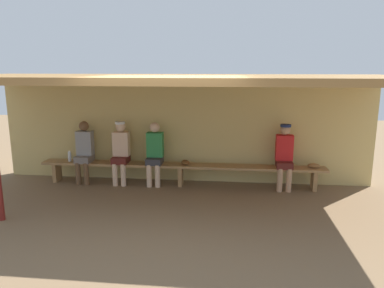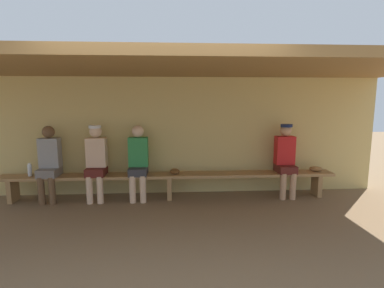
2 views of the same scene
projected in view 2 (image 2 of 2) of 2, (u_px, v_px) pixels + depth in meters
name	position (u px, v px, depth m)	size (l,w,h in m)	color
ground_plane	(168.00, 238.00, 3.80)	(24.00, 24.00, 0.00)	brown
back_wall	(169.00, 136.00, 5.61)	(8.00, 0.20, 2.20)	tan
dugout_roof	(167.00, 66.00, 4.15)	(8.00, 2.80, 0.12)	olive
bench	(169.00, 178.00, 5.27)	(6.00, 0.36, 0.46)	#9E7547
player_in_blue	(285.00, 157.00, 5.35)	(0.34, 0.42, 1.34)	#591E19
player_near_post	(138.00, 160.00, 5.19)	(0.34, 0.42, 1.34)	#333338
player_rightmost	(49.00, 161.00, 5.09)	(0.34, 0.42, 1.34)	slate
player_in_white	(96.00, 159.00, 5.14)	(0.34, 0.42, 1.34)	#591E19
water_bottle_orange	(30.00, 170.00, 5.09)	(0.07, 0.07, 0.23)	silver
baseball_glove_dark_brown	(316.00, 169.00, 5.45)	(0.24, 0.17, 0.09)	olive
baseball_glove_tan	(175.00, 171.00, 5.26)	(0.24, 0.17, 0.09)	brown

